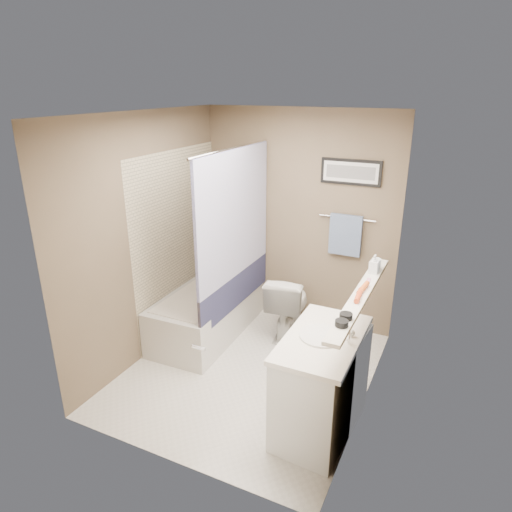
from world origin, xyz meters
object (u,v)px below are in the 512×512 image
at_px(bathtub, 208,312).
at_px(vanity, 321,386).
at_px(toilet, 288,304).
at_px(candle_bowl_far, 346,316).
at_px(hair_brush_front, 359,295).
at_px(candle_bowl_near, 342,323).
at_px(glass_jar, 376,264).
at_px(soap_bottle, 374,264).
at_px(hair_brush_back, 363,288).

relative_size(bathtub, vanity, 1.67).
bearing_deg(toilet, vanity, 113.63).
height_order(candle_bowl_far, hair_brush_front, hair_brush_front).
bearing_deg(candle_bowl_near, toilet, 122.10).
bearing_deg(glass_jar, candle_bowl_near, -90.00).
bearing_deg(hair_brush_front, soap_bottle, 90.00).
bearing_deg(soap_bottle, glass_jar, 90.00).
bearing_deg(bathtub, glass_jar, -5.20).
bearing_deg(bathtub, hair_brush_front, -23.90).
distance_m(bathtub, hair_brush_front, 2.12).
bearing_deg(bathtub, hair_brush_back, -19.79).
relative_size(hair_brush_back, soap_bottle, 1.35).
distance_m(vanity, glass_jar, 1.14).
distance_m(candle_bowl_far, glass_jar, 0.98).
relative_size(toilet, candle_bowl_far, 7.96).
bearing_deg(hair_brush_front, vanity, -132.51).
xyz_separation_m(candle_bowl_far, glass_jar, (0.00, 0.98, 0.03)).
distance_m(candle_bowl_near, glass_jar, 1.08).
distance_m(vanity, soap_bottle, 1.10).
relative_size(hair_brush_front, soap_bottle, 1.35).
height_order(toilet, soap_bottle, soap_bottle).
xyz_separation_m(candle_bowl_far, hair_brush_back, (0.00, 0.50, 0.00)).
distance_m(toilet, glass_jar, 1.35).
height_order(bathtub, hair_brush_back, hair_brush_back).
relative_size(toilet, hair_brush_back, 3.26).
height_order(candle_bowl_far, soap_bottle, soap_bottle).
relative_size(vanity, candle_bowl_far, 10.00).
xyz_separation_m(bathtub, glass_jar, (1.79, -0.11, 0.92)).
relative_size(vanity, hair_brush_front, 4.09).
relative_size(candle_bowl_near, candle_bowl_far, 1.00).
relative_size(vanity, candle_bowl_near, 10.00).
height_order(vanity, soap_bottle, soap_bottle).
bearing_deg(candle_bowl_near, hair_brush_front, 90.00).
xyz_separation_m(hair_brush_front, soap_bottle, (0.00, 0.53, 0.06)).
height_order(hair_brush_back, glass_jar, glass_jar).
relative_size(vanity, soap_bottle, 5.53).
bearing_deg(soap_bottle, candle_bowl_near, -90.00).
bearing_deg(candle_bowl_near, hair_brush_back, 90.00).
bearing_deg(candle_bowl_far, hair_brush_front, 90.00).
height_order(hair_brush_front, glass_jar, glass_jar).
distance_m(vanity, hair_brush_front, 0.79).
height_order(toilet, hair_brush_front, hair_brush_front).
bearing_deg(bathtub, vanity, -31.87).
bearing_deg(hair_brush_back, soap_bottle, 90.00).
xyz_separation_m(bathtub, candle_bowl_far, (1.79, -1.09, 0.89)).
xyz_separation_m(hair_brush_back, soap_bottle, (0.00, 0.39, 0.06)).
distance_m(bathtub, glass_jar, 2.01).
height_order(hair_brush_front, soap_bottle, soap_bottle).
relative_size(hair_brush_front, hair_brush_back, 1.00).
relative_size(candle_bowl_far, glass_jar, 0.90).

